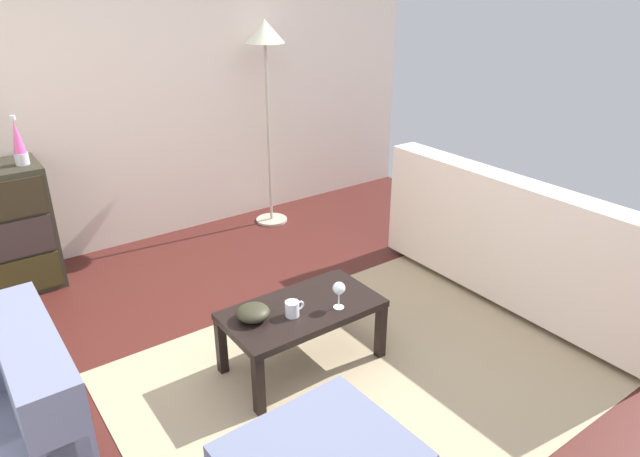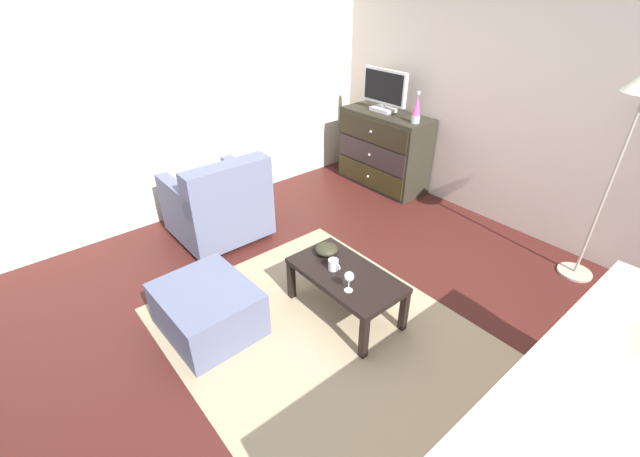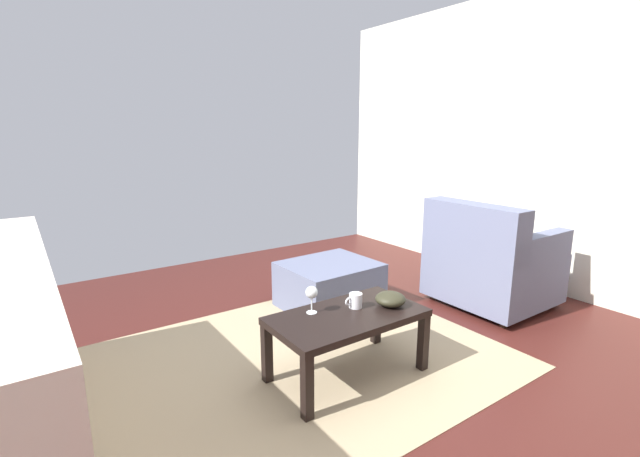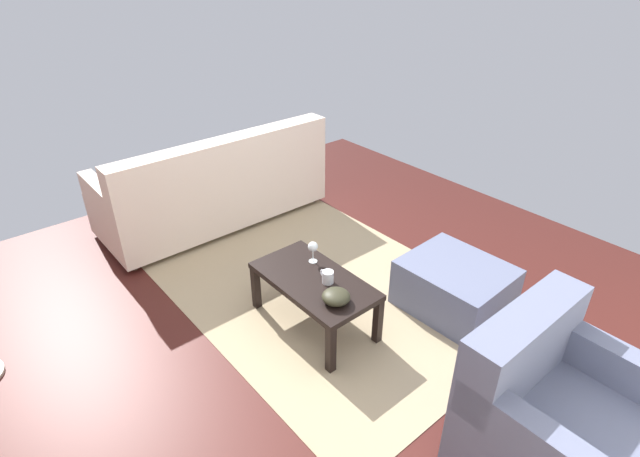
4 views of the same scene
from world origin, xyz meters
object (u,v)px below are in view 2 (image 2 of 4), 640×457
object	(u,v)px
lava_lamp	(417,109)
wine_glass	(349,277)
dresser	(383,150)
mug	(334,265)
coffee_table	(346,278)
tv	(384,90)
armchair	(219,206)
ottoman	(208,309)
bowl_decorative	(326,249)

from	to	relation	value
lava_lamp	wine_glass	size ratio (longest dim) A/B	2.10
dresser	mug	xyz separation A→B (m)	(1.33, -1.98, -0.02)
dresser	coffee_table	xyz separation A→B (m)	(1.42, -1.94, -0.12)
tv	armchair	bearing A→B (deg)	-92.38
lava_lamp	tv	bearing A→B (deg)	172.73
armchair	ottoman	size ratio (longest dim) A/B	1.22
tv	lava_lamp	world-z (taller)	tv
dresser	mug	size ratio (longest dim) A/B	9.63
lava_lamp	mug	world-z (taller)	lava_lamp
tv	lava_lamp	xyz separation A→B (m)	(0.53, -0.07, -0.10)
wine_glass	mug	bearing A→B (deg)	161.91
bowl_decorative	ottoman	xyz separation A→B (m)	(-0.23, -0.93, -0.24)
tv	mug	size ratio (longest dim) A/B	5.36
coffee_table	dresser	bearing A→B (deg)	126.17
bowl_decorative	wine_glass	bearing A→B (deg)	-21.83
armchair	wine_glass	bearing A→B (deg)	1.99
lava_lamp	coffee_table	world-z (taller)	lava_lamp
wine_glass	mug	world-z (taller)	wine_glass
coffee_table	lava_lamp	bearing A→B (deg)	117.06
lava_lamp	armchair	distance (m)	2.27
wine_glass	armchair	distance (m)	1.75
coffee_table	tv	bearing A→B (deg)	127.33
ottoman	coffee_table	bearing A→B (deg)	59.71
wine_glass	ottoman	bearing A→B (deg)	-131.68
wine_glass	mug	distance (m)	0.27
tv	ottoman	xyz separation A→B (m)	(0.98, -2.84, -0.95)
lava_lamp	dresser	bearing A→B (deg)	174.48
dresser	bowl_decorative	size ratio (longest dim) A/B	6.17
tv	wine_glass	distance (m)	2.74
mug	wine_glass	bearing A→B (deg)	-18.09
dresser	wine_glass	xyz separation A→B (m)	(1.58, -2.06, 0.05)
bowl_decorative	armchair	world-z (taller)	armchair
wine_glass	ottoman	distance (m)	1.06
dresser	armchair	bearing A→B (deg)	-94.55
mug	lava_lamp	bearing A→B (deg)	114.40
tv	wine_glass	xyz separation A→B (m)	(1.66, -2.08, -0.64)
tv	armchair	xyz separation A→B (m)	(-0.09, -2.15, -0.78)
tv	bowl_decorative	world-z (taller)	tv
armchair	tv	bearing A→B (deg)	87.62
wine_glass	bowl_decorative	bearing A→B (deg)	158.17
bowl_decorative	ottoman	size ratio (longest dim) A/B	0.25
bowl_decorative	ottoman	distance (m)	0.99
coffee_table	armchair	xyz separation A→B (m)	(-1.59, -0.18, 0.02)
mug	ottoman	bearing A→B (deg)	-116.86
tv	bowl_decorative	bearing A→B (deg)	-57.46
wine_glass	mug	xyz separation A→B (m)	(-0.25, 0.08, -0.07)
lava_lamp	bowl_decorative	world-z (taller)	lava_lamp
coffee_table	wine_glass	size ratio (longest dim) A/B	5.55
coffee_table	armchair	world-z (taller)	armchair
tv	coffee_table	bearing A→B (deg)	-52.67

